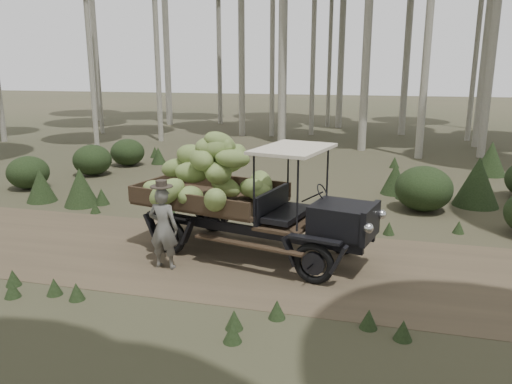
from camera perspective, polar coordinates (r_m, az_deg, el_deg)
ground at (r=10.15m, az=-3.68°, el=-7.53°), size 120.00×120.00×0.00m
dirt_track at (r=10.14m, az=-3.68°, el=-7.51°), size 70.00×4.00×0.01m
banana_truck at (r=10.09m, az=-2.49°, el=0.86°), size 5.19×2.79×2.59m
farmer at (r=9.54m, az=-10.54°, el=-3.98°), size 0.58×0.43×1.72m
undergrowth at (r=11.76m, az=-6.41°, el=-1.70°), size 24.40×19.91×1.37m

